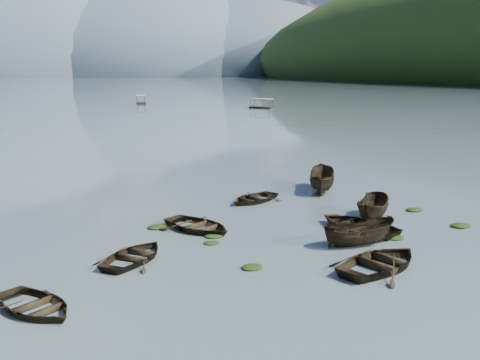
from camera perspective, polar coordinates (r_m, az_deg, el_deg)
name	(u,v)px	position (r m, az deg, el deg)	size (l,w,h in m)	color
ground_plane	(345,281)	(23.08, 11.13, -10.51)	(2400.00, 2400.00, 0.00)	slate
haze_mtn_c	(124,75)	(930.41, -12.25, 10.84)	(520.00, 520.00, 260.00)	#475666
haze_mtn_d	(225,75)	(976.05, -1.57, 11.12)	(520.00, 520.00, 220.00)	#475666
rowboat_0	(35,311)	(21.43, -21.03, -12.88)	(2.77, 3.87, 0.80)	black
rowboat_1	(135,260)	(25.45, -11.16, -8.38)	(2.85, 3.99, 0.83)	black
rowboat_2	(358,245)	(27.70, 12.52, -6.77)	(1.48, 3.94, 1.52)	black
rowboat_3	(358,230)	(30.23, 12.45, -5.21)	(3.41, 4.77, 0.99)	black
rowboat_4	(381,268)	(24.79, 14.80, -9.11)	(3.41, 4.78, 0.99)	black
rowboat_5	(373,220)	(32.39, 13.98, -4.14)	(1.62, 4.29, 1.66)	black
rowboat_6	(198,230)	(29.57, -4.51, -5.34)	(3.13, 4.39, 0.91)	black
rowboat_7	(253,202)	(35.76, 1.45, -2.31)	(2.85, 3.98, 0.83)	black
rowboat_8	(321,191)	(39.36, 8.65, -1.14)	(1.80, 4.79, 1.85)	black
weed_clump_0	(252,268)	(24.00, 1.30, -9.41)	(0.99, 0.81, 0.22)	black
weed_clump_1	(214,237)	(28.33, -2.80, -6.08)	(1.04, 0.83, 0.23)	black
weed_clump_2	(395,238)	(29.18, 16.18, -6.01)	(1.04, 0.83, 0.23)	black
weed_clump_3	(335,217)	(32.61, 10.13, -3.87)	(0.81, 0.69, 0.18)	black
weed_clump_4	(461,227)	(32.53, 22.48, -4.63)	(1.19, 0.94, 0.25)	black
weed_clump_5	(158,228)	(30.19, -8.79, -5.09)	(1.12, 0.90, 0.24)	black
weed_clump_6	(212,244)	(27.27, -3.05, -6.80)	(0.85, 0.71, 0.18)	black
weed_clump_7	(414,211)	(35.16, 18.08, -3.14)	(1.10, 0.88, 0.24)	black
pontoon_centre	(141,104)	(142.04, -10.51, 7.96)	(2.43, 5.84, 2.24)	black
pontoon_right	(262,108)	(124.46, 2.32, 7.65)	(2.30, 5.53, 2.12)	black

